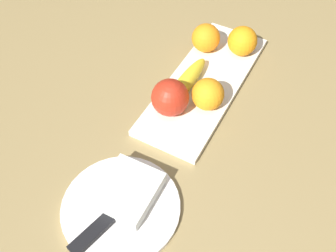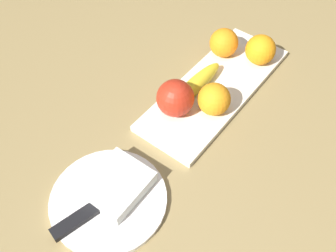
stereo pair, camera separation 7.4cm
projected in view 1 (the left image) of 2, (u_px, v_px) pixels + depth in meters
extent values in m
plane|color=olive|center=(212.00, 91.00, 0.86)|extent=(2.40, 2.40, 0.00)
cube|color=white|center=(205.00, 83.00, 0.87)|extent=(0.41, 0.15, 0.01)
sphere|color=#B22917|center=(170.00, 98.00, 0.78)|extent=(0.08, 0.08, 0.08)
ellipsoid|color=yellow|center=(186.00, 82.00, 0.84)|extent=(0.17, 0.04, 0.04)
sphere|color=orange|center=(206.00, 38.00, 0.91)|extent=(0.07, 0.07, 0.07)
sphere|color=orange|center=(208.00, 94.00, 0.79)|extent=(0.07, 0.07, 0.07)
sphere|color=orange|center=(242.00, 41.00, 0.90)|extent=(0.07, 0.07, 0.07)
cylinder|color=white|center=(121.00, 207.00, 0.68)|extent=(0.21, 0.21, 0.01)
cube|color=white|center=(128.00, 191.00, 0.68)|extent=(0.12, 0.10, 0.03)
cube|color=silver|center=(119.00, 210.00, 0.67)|extent=(0.15, 0.05, 0.00)
cube|color=black|center=(93.00, 233.00, 0.64)|extent=(0.09, 0.04, 0.01)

